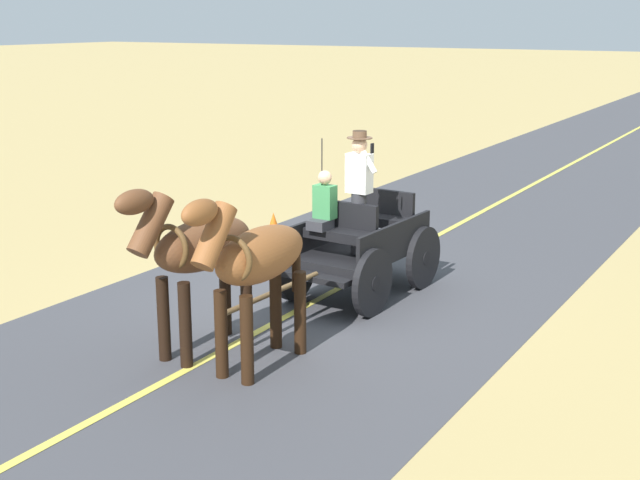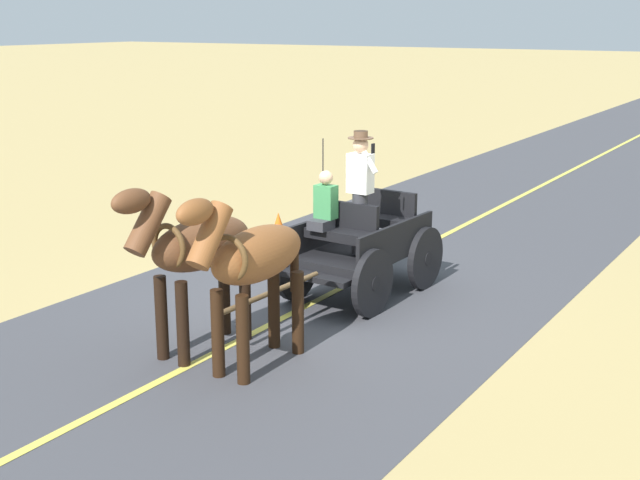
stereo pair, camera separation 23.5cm
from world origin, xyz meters
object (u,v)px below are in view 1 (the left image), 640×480
at_px(horse_near_side, 255,260).
at_px(traffic_cone, 274,226).
at_px(horse_drawn_carriage, 358,242).
at_px(horse_off_side, 198,249).

xyz_separation_m(horse_near_side, traffic_cone, (3.24, -5.23, -1.07)).
relative_size(horse_drawn_carriage, horse_near_side, 2.04).
distance_m(horse_near_side, traffic_cone, 6.25).
height_order(horse_drawn_carriage, horse_near_side, horse_drawn_carriage).
bearing_deg(traffic_cone, horse_drawn_carriage, 143.65).
height_order(horse_near_side, traffic_cone, horse_near_side).
distance_m(horse_drawn_carriage, horse_near_side, 3.10).
bearing_deg(horse_off_side, horse_near_side, 177.07).
relative_size(horse_drawn_carriage, traffic_cone, 9.03).
xyz_separation_m(horse_drawn_carriage, horse_near_side, (-0.28, 3.05, 0.51)).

